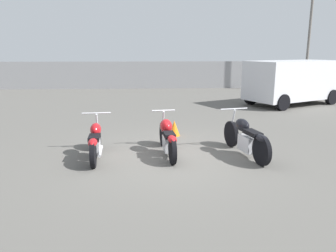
{
  "coord_description": "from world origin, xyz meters",
  "views": [
    {
      "loc": [
        -0.45,
        -7.51,
        2.5
      ],
      "look_at": [
        0.0,
        0.46,
        0.65
      ],
      "focal_mm": 35.0,
      "sensor_mm": 36.0,
      "label": 1
    }
  ],
  "objects": [
    {
      "name": "parked_van",
      "position": [
        6.22,
        7.47,
        1.13
      ],
      "size": [
        4.89,
        3.76,
        2.03
      ],
      "rotation": [
        0.0,
        0.0,
        -1.12
      ],
      "color": "silver",
      "rests_on": "ground_plane"
    },
    {
      "name": "light_pole_left",
      "position": [
        9.33,
        12.66,
        4.18
      ],
      "size": [
        0.7,
        0.35,
        7.02
      ],
      "color": "slate",
      "rests_on": "ground_plane"
    },
    {
      "name": "motorcycle_slot_2",
      "position": [
        1.86,
        -0.01,
        0.45
      ],
      "size": [
        0.79,
        2.19,
        1.05
      ],
      "rotation": [
        0.0,
        0.0,
        0.21
      ],
      "color": "black",
      "rests_on": "ground_plane"
    },
    {
      "name": "fence_back",
      "position": [
        0.0,
        14.39,
        0.89
      ],
      "size": [
        40.0,
        0.04,
        1.78
      ],
      "color": "gray",
      "rests_on": "ground_plane"
    },
    {
      "name": "motorcycle_slot_1",
      "position": [
        -0.03,
        0.2,
        0.44
      ],
      "size": [
        0.6,
        2.12,
        0.99
      ],
      "rotation": [
        0.0,
        0.0,
        0.1
      ],
      "color": "black",
      "rests_on": "ground_plane"
    },
    {
      "name": "ground_plane",
      "position": [
        0.0,
        0.0,
        0.0
      ],
      "size": [
        60.0,
        60.0,
        0.0
      ],
      "primitive_type": "plane",
      "color": "#5B5954"
    },
    {
      "name": "traffic_cone_near",
      "position": [
        0.27,
        1.96,
        0.23
      ],
      "size": [
        0.33,
        0.33,
        0.46
      ],
      "color": "orange",
      "rests_on": "ground_plane"
    },
    {
      "name": "motorcycle_slot_0",
      "position": [
        -1.74,
        0.01,
        0.42
      ],
      "size": [
        0.71,
        2.02,
        0.98
      ],
      "rotation": [
        0.0,
        0.0,
        0.07
      ],
      "color": "black",
      "rests_on": "ground_plane"
    }
  ]
}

